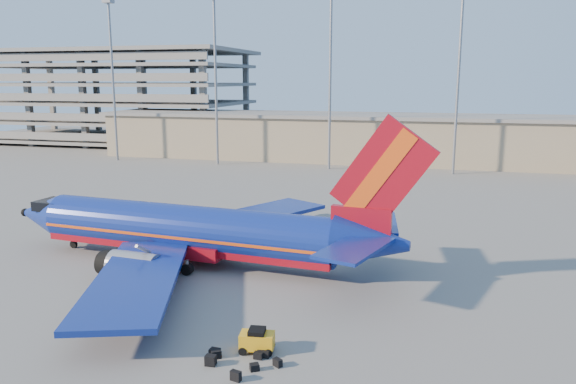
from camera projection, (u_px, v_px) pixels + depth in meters
name	position (u px, v px, depth m)	size (l,w,h in m)	color
ground	(284.00, 250.00, 49.29)	(220.00, 220.00, 0.00)	slate
terminal_building	(424.00, 138.00, 100.74)	(122.00, 16.00, 8.50)	gray
parking_garage	(116.00, 92.00, 133.00)	(62.00, 32.00, 21.40)	slate
light_mast_row	(393.00, 61.00, 88.07)	(101.60, 1.60, 28.65)	gray
aircraft_main	(196.00, 232.00, 45.19)	(36.60, 35.10, 12.39)	navy
baggage_tug	(257.00, 340.00, 30.64)	(2.00, 1.37, 1.34)	#EAA514
luggage_pile	(237.00, 360.00, 29.47)	(4.17, 3.05, 0.55)	black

